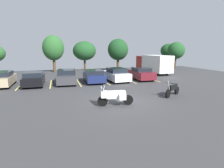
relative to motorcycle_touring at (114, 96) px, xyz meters
name	(u,v)px	position (x,y,z in m)	size (l,w,h in m)	color
ground	(121,102)	(0.73, 0.77, -0.70)	(44.00, 44.00, 0.10)	#38383A
motorcycle_touring	(114,96)	(0.00, 0.00, 0.00)	(2.34, 0.95, 1.38)	black
motorcycle_second	(173,89)	(5.07, 1.00, -0.10)	(1.96, 1.21, 1.29)	black
parking_stripes	(79,82)	(-1.25, 8.99, -0.65)	(17.59, 4.80, 0.01)	#EAE066
car_tan	(3,79)	(-8.60, 9.12, 0.08)	(1.87, 4.24, 1.46)	tan
car_black	(34,79)	(-5.71, 8.70, 0.02)	(1.89, 4.36, 1.39)	black
car_charcoal	(67,77)	(-2.49, 9.06, 0.05)	(2.19, 4.92, 1.48)	#38383D
car_navy	(94,76)	(0.39, 8.70, 0.04)	(2.02, 4.26, 1.38)	navy
car_white	(116,75)	(2.97, 8.72, 0.09)	(2.25, 4.54, 1.52)	white
car_maroon	(141,73)	(6.21, 8.90, 0.07)	(2.07, 4.38, 1.45)	maroon
box_truck	(153,63)	(10.46, 13.51, 0.84)	(2.60, 6.89, 2.73)	#A51E19
tree_center_left	(118,50)	(6.50, 18.47, 2.87)	(3.43, 3.43, 5.32)	#4C3823
tree_left	(53,48)	(-3.86, 19.49, 3.13)	(3.28, 3.28, 5.75)	#4C3823
tree_far_left	(84,51)	(1.33, 21.64, 2.66)	(4.04, 4.04, 4.99)	#4C3823
tree_right	(176,51)	(17.45, 17.78, 2.72)	(3.07, 3.07, 4.91)	#4C3823
tree_center_right	(168,51)	(18.52, 21.77, 2.66)	(3.16, 3.16, 4.73)	#4C3823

